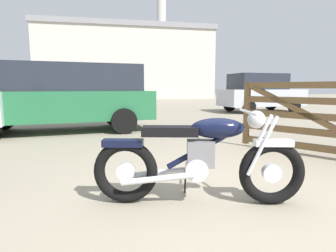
# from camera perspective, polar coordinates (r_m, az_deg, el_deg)

# --- Properties ---
(ground_plane) EXTENTS (80.00, 80.00, 0.00)m
(ground_plane) POSITION_cam_1_polar(r_m,az_deg,el_deg) (3.04, 11.69, -14.42)
(ground_plane) COLOR gray
(vintage_motorcycle) EXTENTS (2.06, 0.71, 0.94)m
(vintage_motorcycle) POSITION_cam_1_polar(r_m,az_deg,el_deg) (2.75, 6.62, -6.82)
(vintage_motorcycle) COLOR black
(vintage_motorcycle) RESTS_ON ground_plane
(timber_gate) EXTENTS (1.62, 2.12, 1.60)m
(timber_gate) POSITION_cam_1_polar(r_m,az_deg,el_deg) (5.14, 30.78, 1.85)
(timber_gate) COLOR brown
(timber_gate) RESTS_ON ground_plane
(dark_sedan_left) EXTENTS (4.91, 2.49, 1.74)m
(dark_sedan_left) POSITION_cam_1_polar(r_m,az_deg,el_deg) (7.71, -20.63, 5.90)
(dark_sedan_left) COLOR black
(dark_sedan_left) RESTS_ON ground_plane
(pale_sedan_back) EXTENTS (4.07, 2.17, 1.78)m
(pale_sedan_back) POSITION_cam_1_polar(r_m,az_deg,el_deg) (13.78, 18.46, 6.58)
(pale_sedan_back) COLOR black
(pale_sedan_back) RESTS_ON ground_plane
(industrial_building) EXTENTS (18.15, 14.23, 16.04)m
(industrial_building) POSITION_cam_1_polar(r_m,az_deg,el_deg) (34.43, -8.74, 12.28)
(industrial_building) COLOR beige
(industrial_building) RESTS_ON ground_plane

